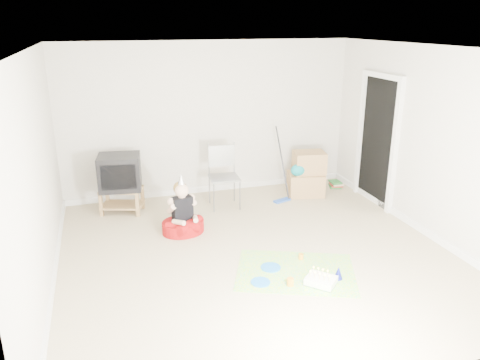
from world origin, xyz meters
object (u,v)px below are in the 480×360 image
object	(u,v)px
folding_chair	(224,178)
seated_woman	(183,220)
cardboard_boxes	(307,175)
tv_stand	(122,198)
crt_tv	(120,172)
birthday_cake	(321,281)

from	to	relation	value
folding_chair	seated_woman	size ratio (longest dim) A/B	1.16
cardboard_boxes	seated_woman	world-z (taller)	seated_woman
tv_stand	crt_tv	distance (m)	0.43
tv_stand	birthday_cake	world-z (taller)	tv_stand
cardboard_boxes	birthday_cake	xyz separation A→B (m)	(-1.08, -2.77, -0.32)
seated_woman	birthday_cake	world-z (taller)	seated_woman
tv_stand	seated_woman	size ratio (longest dim) A/B	0.82
folding_chair	cardboard_boxes	bearing A→B (deg)	4.66
seated_woman	folding_chair	bearing A→B (deg)	42.92
crt_tv	folding_chair	bearing A→B (deg)	-1.23
crt_tv	cardboard_boxes	size ratio (longest dim) A/B	0.83
tv_stand	folding_chair	world-z (taller)	folding_chair
cardboard_boxes	folding_chair	bearing A→B (deg)	-175.34
folding_chair	birthday_cake	bearing A→B (deg)	-80.67
tv_stand	cardboard_boxes	xyz separation A→B (m)	(3.12, -0.12, 0.13)
folding_chair	birthday_cake	world-z (taller)	folding_chair
folding_chair	cardboard_boxes	size ratio (longest dim) A/B	1.34
seated_woman	tv_stand	bearing A→B (deg)	127.69
crt_tv	tv_stand	bearing A→B (deg)	142.44
tv_stand	birthday_cake	size ratio (longest dim) A/B	1.75
folding_chair	seated_woman	xyz separation A→B (m)	(-0.83, -0.77, -0.30)
folding_chair	cardboard_boxes	distance (m)	1.52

